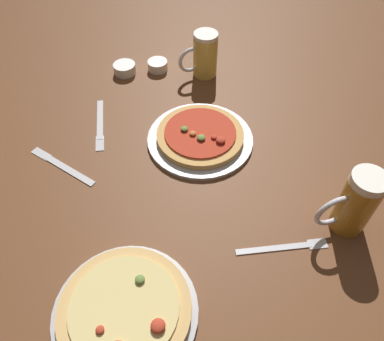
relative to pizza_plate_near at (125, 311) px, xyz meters
The scene contains 10 objects.
ground_plane 0.39m from the pizza_plate_near, 56.56° to the left, with size 2.40×2.40×0.03m, color brown.
pizza_plate_near is the anchor object (origin of this frame).
pizza_plate_far 0.52m from the pizza_plate_near, 59.09° to the left, with size 0.30×0.30×0.05m.
beer_mug_dark 0.54m from the pizza_plate_near, ahead, with size 0.14×0.08×0.18m.
beer_mug_amber 0.84m from the pizza_plate_near, 64.72° to the left, with size 0.14×0.08×0.15m.
ramekin_sauce 0.83m from the pizza_plate_near, 83.40° to the left, with size 0.07×0.07×0.03m, color white.
ramekin_butter 0.84m from the pizza_plate_near, 75.69° to the left, with size 0.07×0.07×0.03m, color white.
fork_left 0.38m from the pizza_plate_near, 10.18° to the left, with size 0.21×0.04×0.01m.
knife_right 0.45m from the pizza_plate_near, 105.63° to the left, with size 0.17×0.18×0.01m.
knife_spare 0.58m from the pizza_plate_near, 90.91° to the left, with size 0.04×0.22×0.01m.
Camera 1 is at (-0.15, -0.62, 0.77)m, focal length 35.26 mm.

